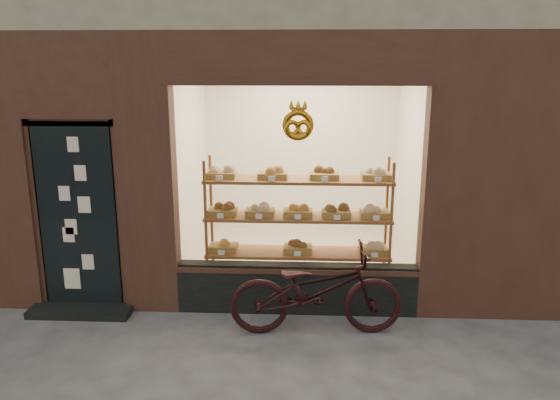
{
  "coord_description": "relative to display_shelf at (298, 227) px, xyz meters",
  "views": [
    {
      "loc": [
        0.54,
        -3.67,
        2.8
      ],
      "look_at": [
        0.26,
        2.0,
        1.35
      ],
      "focal_mm": 35.0,
      "sensor_mm": 36.0,
      "label": 1
    }
  ],
  "objects": [
    {
      "name": "bicycle",
      "position": [
        0.21,
        -0.94,
        -0.4
      ],
      "size": [
        1.84,
        0.75,
        0.95
      ],
      "primitive_type": "imported",
      "rotation": [
        0.0,
        0.0,
        1.64
      ],
      "color": "black",
      "rests_on": "ground"
    },
    {
      "name": "display_shelf",
      "position": [
        0.0,
        0.0,
        0.0
      ],
      "size": [
        2.2,
        0.45,
        1.7
      ],
      "color": "brown",
      "rests_on": "ground"
    }
  ]
}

